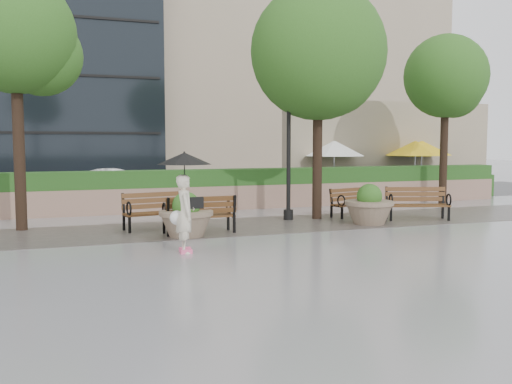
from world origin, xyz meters
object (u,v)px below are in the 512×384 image
object	(u,v)px
car_right	(121,185)
pedestrian	(185,192)
bench_2	(199,222)
bench_4	(417,210)
planter_right	(369,209)
bench_1	(158,219)
lamppost	(289,157)
bench_3	(355,208)
planter_left	(186,219)

from	to	relation	value
car_right	pedestrian	world-z (taller)	pedestrian
bench_2	bench_4	size ratio (longest dim) A/B	0.94
bench_4	planter_right	size ratio (longest dim) A/B	1.41
planter_right	pedestrian	xyz separation A→B (m)	(-5.66, -2.17, 0.80)
bench_1	bench_2	bearing A→B (deg)	-59.66
lamppost	bench_2	bearing A→B (deg)	-153.45
lamppost	pedestrian	bearing A→B (deg)	-136.27
bench_1	bench_3	distance (m)	6.08
bench_3	planter_right	world-z (taller)	planter_right
bench_1	bench_4	size ratio (longest dim) A/B	0.99
bench_3	bench_1	bearing A→B (deg)	168.88
lamppost	car_right	distance (m)	8.02
bench_3	planter_right	bearing A→B (deg)	-121.81
planter_left	planter_right	world-z (taller)	planter_right
car_right	bench_3	bearing A→B (deg)	-143.03
bench_2	car_right	bearing A→B (deg)	-84.43
bench_1	pedestrian	distance (m)	3.37
bench_1	bench_4	distance (m)	7.43
lamppost	car_right	world-z (taller)	lamppost
lamppost	car_right	bearing A→B (deg)	119.92
bench_2	bench_3	bearing A→B (deg)	-164.59
bench_4	planter_left	bearing A→B (deg)	-156.90
bench_2	car_right	world-z (taller)	car_right
lamppost	bench_3	bearing A→B (deg)	-0.71
bench_2	bench_3	size ratio (longest dim) A/B	1.03
bench_2	pedestrian	xyz separation A→B (m)	(-0.87, -2.23, 0.96)
bench_4	planter_left	size ratio (longest dim) A/B	1.46
bench_3	car_right	distance (m)	9.24
bench_4	planter_left	distance (m)	7.00
pedestrian	bench_2	bearing A→B (deg)	-14.46
bench_1	planter_right	distance (m)	5.71
planter_right	pedestrian	size ratio (longest dim) A/B	0.66
bench_1	car_right	xyz separation A→B (m)	(-0.07, 7.39, 0.35)
lamppost	pedestrian	world-z (taller)	lamppost
car_right	planter_right	bearing A→B (deg)	-150.76
car_right	bench_1	bearing A→B (deg)	175.90
bench_3	car_right	size ratio (longest dim) A/B	0.45
planter_left	lamppost	size ratio (longest dim) A/B	0.31
bench_4	pedestrian	size ratio (longest dim) A/B	0.92
bench_2	car_right	distance (m)	8.45
lamppost	bench_4	bearing A→B (deg)	-20.45
bench_3	pedestrian	distance (m)	7.22
bench_2	lamppost	xyz separation A→B (m)	(3.05, 1.53, 1.54)
bench_4	lamppost	distance (m)	4.05
pedestrian	bench_1	bearing A→B (deg)	6.12
pedestrian	planter_right	bearing A→B (deg)	-62.11
bench_4	car_right	xyz separation A→B (m)	(-7.46, 8.18, 0.35)
bench_3	planter_left	world-z (taller)	planter_left
pedestrian	lamppost	bearing A→B (deg)	-39.36
bench_4	lamppost	bearing A→B (deg)	177.83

